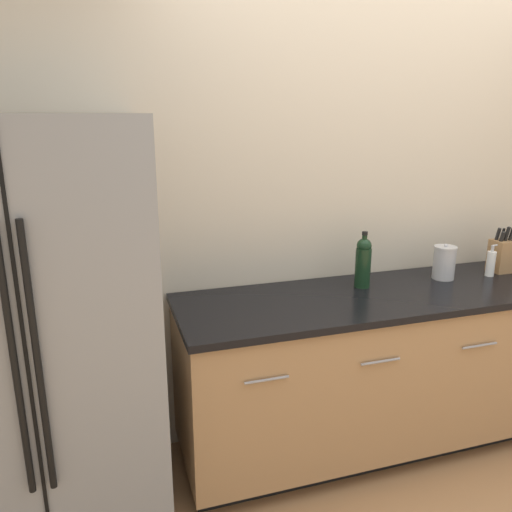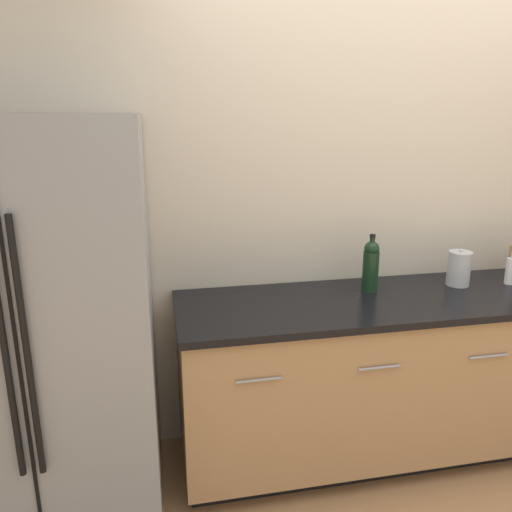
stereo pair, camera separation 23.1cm
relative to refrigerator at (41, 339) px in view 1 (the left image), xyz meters
The scene contains 7 objects.
wall_back 1.84m from the refrigerator, 13.53° to the left, with size 10.00×0.05×2.60m.
counter_unit 1.77m from the refrigerator, ahead, with size 2.32×0.64×0.90m.
refrigerator is the anchor object (origin of this frame).
knife_block 2.48m from the refrigerator, ahead, with size 0.12×0.11×0.27m.
wine_bottle 1.59m from the refrigerator, ahead, with size 0.08×0.08×0.30m.
soap_dispenser 2.36m from the refrigerator, ahead, with size 0.05×0.05×0.18m.
steel_canister 2.08m from the refrigerator, ahead, with size 0.12×0.12×0.20m.
Camera 1 is at (-1.47, -1.44, 1.77)m, focal length 35.00 mm.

